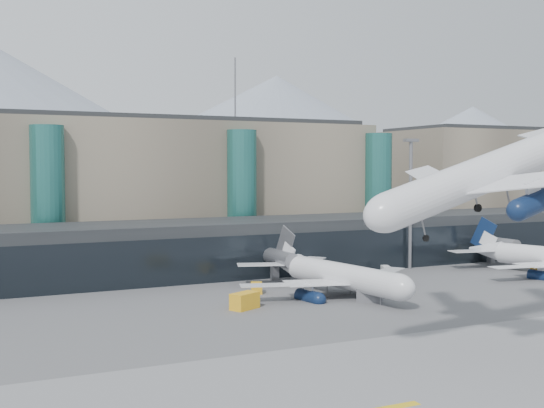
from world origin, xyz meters
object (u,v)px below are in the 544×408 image
(veh_c, at_px, (370,295))
(veh_h, at_px, (245,301))
(jet_parked_mid, at_px, (329,267))
(veh_e, at_px, (541,265))
(jet_parked_right, at_px, (542,251))
(veh_g, at_px, (384,278))
(veh_d, at_px, (386,270))
(lightmast_mid, at_px, (410,196))
(hero_jet, at_px, (502,161))
(veh_b, at_px, (257,288))

(veh_c, bearing_deg, veh_h, -150.97)
(jet_parked_mid, xyz_separation_m, veh_e, (49.71, 3.59, -3.27))
(jet_parked_right, relative_size, veh_c, 9.40)
(veh_e, height_order, veh_g, veh_e)
(veh_d, bearing_deg, veh_c, 161.48)
(veh_h, bearing_deg, veh_g, -8.01)
(veh_d, bearing_deg, jet_parked_right, -94.77)
(veh_d, bearing_deg, lightmast_mid, -48.62)
(hero_jet, height_order, veh_h, hero_jet)
(jet_parked_mid, height_order, veh_e, jet_parked_mid)
(jet_parked_mid, height_order, veh_h, jet_parked_mid)
(veh_g, bearing_deg, veh_c, -48.74)
(veh_g, bearing_deg, veh_h, -78.78)
(hero_jet, relative_size, veh_e, 10.54)
(jet_parked_right, relative_size, veh_d, 13.98)
(jet_parked_right, bearing_deg, veh_g, 63.66)
(veh_d, relative_size, veh_e, 0.74)
(lightmast_mid, relative_size, veh_b, 9.04)
(hero_jet, distance_m, veh_d, 57.08)
(hero_jet, relative_size, veh_g, 15.41)
(veh_e, xyz_separation_m, veh_g, (-35.79, 1.42, -0.29))
(hero_jet, height_order, veh_e, hero_jet)
(hero_jet, height_order, veh_d, hero_jet)
(veh_b, relative_size, veh_h, 0.67)
(veh_b, height_order, veh_c, veh_c)
(veh_b, distance_m, veh_g, 24.48)
(veh_c, xyz_separation_m, veh_d, (17.83, 21.69, -0.32))
(veh_b, height_order, veh_d, veh_b)
(jet_parked_mid, xyz_separation_m, veh_c, (1.83, -8.96, -3.19))
(lightmast_mid, xyz_separation_m, veh_g, (-13.45, -10.60, -13.74))
(lightmast_mid, relative_size, veh_g, 10.97)
(veh_c, xyz_separation_m, veh_e, (47.88, 12.54, -0.08))
(hero_jet, xyz_separation_m, veh_h, (-17.22, 31.35, -19.61))
(veh_d, bearing_deg, veh_g, 164.25)
(veh_c, bearing_deg, veh_e, 53.54)
(veh_h, bearing_deg, veh_b, 31.15)
(veh_b, height_order, veh_h, veh_h)
(veh_d, bearing_deg, hero_jet, 179.56)
(veh_e, relative_size, veh_h, 0.81)
(veh_e, bearing_deg, veh_b, -159.53)
(veh_h, bearing_deg, lightmast_mid, -1.45)
(lightmast_mid, distance_m, veh_b, 41.74)
(lightmast_mid, height_order, veh_c, lightmast_mid)
(veh_c, bearing_deg, veh_g, 87.99)
(jet_parked_right, xyz_separation_m, veh_b, (-56.78, 4.75, -3.47))
(veh_d, bearing_deg, veh_e, -86.03)
(veh_g, distance_m, veh_h, 32.73)
(veh_g, bearing_deg, veh_d, 135.48)
(veh_c, relative_size, veh_h, 0.89)
(veh_e, bearing_deg, jet_parked_right, -112.48)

